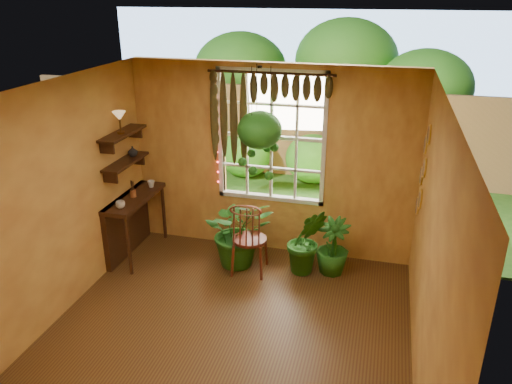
% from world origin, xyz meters
% --- Properties ---
extents(floor, '(4.50, 4.50, 0.00)m').
position_xyz_m(floor, '(0.00, 0.00, 0.00)').
color(floor, '#563A18').
rests_on(floor, ground).
extents(ceiling, '(4.50, 4.50, 0.00)m').
position_xyz_m(ceiling, '(0.00, 0.00, 2.70)').
color(ceiling, silver).
rests_on(ceiling, wall_back).
extents(wall_back, '(4.00, 0.00, 4.00)m').
position_xyz_m(wall_back, '(0.00, 2.25, 1.35)').
color(wall_back, '#E8B44F').
rests_on(wall_back, floor).
extents(wall_left, '(0.00, 4.50, 4.50)m').
position_xyz_m(wall_left, '(-2.00, 0.00, 1.35)').
color(wall_left, '#E8B44F').
rests_on(wall_left, floor).
extents(wall_right, '(0.00, 4.50, 4.50)m').
position_xyz_m(wall_right, '(2.00, 0.00, 1.35)').
color(wall_right, '#E8B44F').
rests_on(wall_right, floor).
extents(window, '(1.52, 0.10, 1.86)m').
position_xyz_m(window, '(0.00, 2.28, 1.70)').
color(window, white).
rests_on(window, wall_back).
extents(valance_vine, '(1.70, 0.12, 1.10)m').
position_xyz_m(valance_vine, '(-0.08, 2.16, 2.28)').
color(valance_vine, '#341B0E').
rests_on(valance_vine, window).
extents(string_lights, '(0.03, 0.03, 1.54)m').
position_xyz_m(string_lights, '(-0.76, 2.19, 1.75)').
color(string_lights, '#FF2633').
rests_on(string_lights, window).
extents(wall_plates, '(0.04, 0.32, 1.10)m').
position_xyz_m(wall_plates, '(1.98, 1.79, 1.55)').
color(wall_plates, beige).
rests_on(wall_plates, wall_right).
extents(counter_ledge, '(0.40, 1.20, 0.90)m').
position_xyz_m(counter_ledge, '(-1.91, 1.60, 0.55)').
color(counter_ledge, '#341B0E').
rests_on(counter_ledge, floor).
extents(shelf_lower, '(0.25, 0.90, 0.04)m').
position_xyz_m(shelf_lower, '(-1.88, 1.60, 1.40)').
color(shelf_lower, '#341B0E').
rests_on(shelf_lower, wall_left).
extents(shelf_upper, '(0.25, 0.90, 0.04)m').
position_xyz_m(shelf_upper, '(-1.88, 1.60, 1.80)').
color(shelf_upper, '#341B0E').
rests_on(shelf_upper, wall_left).
extents(backyard, '(14.00, 10.00, 12.00)m').
position_xyz_m(backyard, '(0.24, 6.87, 1.28)').
color(backyard, '#225518').
rests_on(backyard, ground).
extents(windsor_chair, '(0.48, 0.51, 1.22)m').
position_xyz_m(windsor_chair, '(-0.11, 1.51, 0.35)').
color(windsor_chair, maroon).
rests_on(windsor_chair, floor).
extents(potted_plant_left, '(1.16, 1.10, 1.02)m').
position_xyz_m(potted_plant_left, '(-0.30, 1.69, 0.51)').
color(potted_plant_left, '#185416').
rests_on(potted_plant_left, floor).
extents(potted_plant_mid, '(0.62, 0.55, 0.95)m').
position_xyz_m(potted_plant_mid, '(0.63, 1.71, 0.47)').
color(potted_plant_mid, '#185416').
rests_on(potted_plant_mid, floor).
extents(potted_plant_right, '(0.57, 0.57, 0.79)m').
position_xyz_m(potted_plant_right, '(0.97, 1.79, 0.39)').
color(potted_plant_right, '#185416').
rests_on(potted_plant_right, floor).
extents(hanging_basket, '(0.59, 0.59, 1.49)m').
position_xyz_m(hanging_basket, '(-0.09, 1.99, 1.81)').
color(hanging_basket, black).
rests_on(hanging_basket, ceiling).
extents(cup_a, '(0.15, 0.15, 0.10)m').
position_xyz_m(cup_a, '(-1.78, 1.19, 0.95)').
color(cup_a, silver).
rests_on(cup_a, counter_ledge).
extents(cup_b, '(0.13, 0.13, 0.10)m').
position_xyz_m(cup_b, '(-1.72, 1.98, 0.95)').
color(cup_b, beige).
rests_on(cup_b, counter_ledge).
extents(brush_jar, '(0.08, 0.08, 0.30)m').
position_xyz_m(brush_jar, '(-1.80, 1.58, 1.02)').
color(brush_jar, brown).
rests_on(brush_jar, counter_ledge).
extents(shelf_vase, '(0.17, 0.17, 0.14)m').
position_xyz_m(shelf_vase, '(-1.87, 1.81, 1.49)').
color(shelf_vase, '#B2AD99').
rests_on(shelf_vase, shelf_lower).
extents(tiffany_lamp, '(0.18, 0.18, 0.30)m').
position_xyz_m(tiffany_lamp, '(-1.86, 1.53, 2.04)').
color(tiffany_lamp, brown).
rests_on(tiffany_lamp, shelf_upper).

